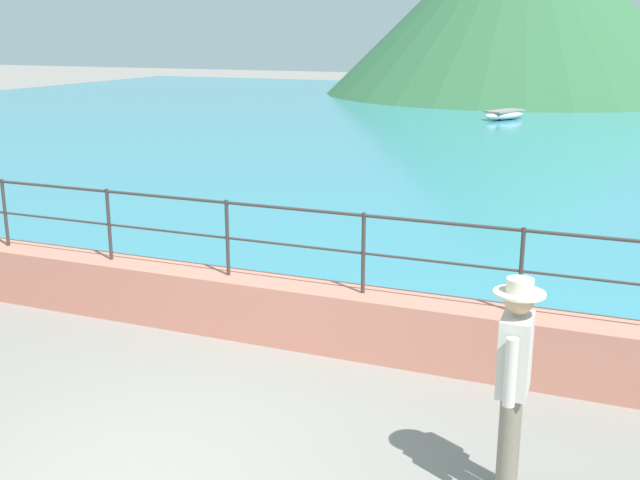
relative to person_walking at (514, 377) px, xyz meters
name	(u,v)px	position (x,y,z in m)	size (l,w,h in m)	color
promenade_wall	(294,312)	(-2.79, 2.15, -0.63)	(20.00, 0.56, 0.70)	tan
railing	(293,231)	(-2.79, 2.15, 0.34)	(18.44, 0.04, 0.90)	#383330
lake_water	(544,126)	(-2.79, 24.79, -0.95)	(64.00, 44.32, 0.06)	teal
person_walking	(514,377)	(0.00, 0.00, 0.00)	(0.38, 0.57, 1.75)	slate
boat_0	(505,114)	(-4.49, 26.15, -0.72)	(1.77, 2.47, 0.36)	white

